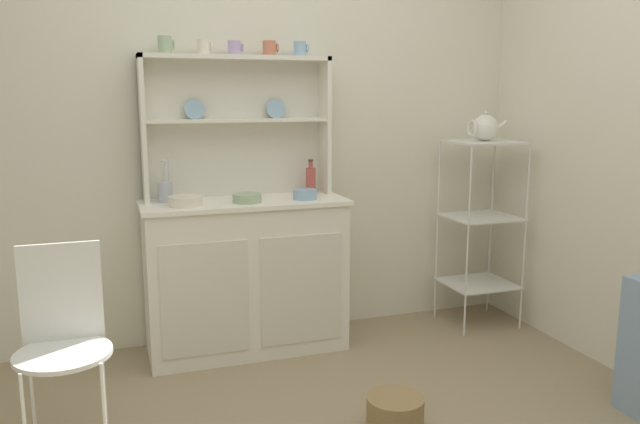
{
  "coord_description": "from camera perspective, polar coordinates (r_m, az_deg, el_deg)",
  "views": [
    {
      "loc": [
        -0.86,
        -1.97,
        1.42
      ],
      "look_at": [
        0.21,
        1.12,
        0.81
      ],
      "focal_mm": 35.65,
      "sensor_mm": 36.0,
      "label": 1
    }
  ],
  "objects": [
    {
      "name": "wire_chair",
      "position": [
        2.67,
        -22.1,
        -9.94
      ],
      "size": [
        0.36,
        0.36,
        0.85
      ],
      "rotation": [
        0.0,
        0.0,
        0.13
      ],
      "color": "white",
      "rests_on": "ground"
    },
    {
      "name": "hutch_cabinet",
      "position": [
        3.55,
        -6.68,
        -5.53
      ],
      "size": [
        1.11,
        0.45,
        0.85
      ],
      "color": "white",
      "rests_on": "ground"
    },
    {
      "name": "hutch_shelf_unit",
      "position": [
        3.58,
        -7.55,
        8.52
      ],
      "size": [
        1.03,
        0.18,
        0.77
      ],
      "color": "silver",
      "rests_on": "hutch_cabinet"
    },
    {
      "name": "bakers_rack",
      "position": [
        4.0,
        14.25,
        -0.12
      ],
      "size": [
        0.41,
        0.37,
        1.14
      ],
      "color": "silver",
      "rests_on": "ground"
    },
    {
      "name": "cup_sky_4",
      "position": [
        3.64,
        -1.79,
        14.42
      ],
      "size": [
        0.08,
        0.07,
        0.08
      ],
      "color": "#8EB2D1",
      "rests_on": "hutch_shelf_unit"
    },
    {
      "name": "porcelain_teapot",
      "position": [
        3.94,
        14.58,
        7.32
      ],
      "size": [
        0.25,
        0.16,
        0.18
      ],
      "color": "white",
      "rests_on": "bakers_rack"
    },
    {
      "name": "wall_back",
      "position": [
        3.7,
        -5.65,
        7.9
      ],
      "size": [
        3.84,
        0.05,
        2.5
      ],
      "primitive_type": "cube",
      "color": "silver",
      "rests_on": "ground"
    },
    {
      "name": "jam_bottle",
      "position": [
        3.64,
        -0.84,
        2.9
      ],
      "size": [
        0.06,
        0.06,
        0.2
      ],
      "color": "#B74C47",
      "rests_on": "hutch_cabinet"
    },
    {
      "name": "utensil_jar",
      "position": [
        3.47,
        -13.73,
        1.82
      ],
      "size": [
        0.08,
        0.08,
        0.25
      ],
      "color": "#B2B7C6",
      "rests_on": "hutch_cabinet"
    },
    {
      "name": "floor_basket",
      "position": [
        2.84,
        6.76,
        -17.62
      ],
      "size": [
        0.24,
        0.24,
        0.16
      ],
      "primitive_type": "cylinder",
      "color": "#93754C",
      "rests_on": "ground"
    },
    {
      "name": "bowl_floral_medium",
      "position": [
        3.39,
        -6.57,
        1.26
      ],
      "size": [
        0.15,
        0.15,
        0.05
      ],
      "primitive_type": "cylinder",
      "color": "#9EB78E",
      "rests_on": "hutch_cabinet"
    },
    {
      "name": "cup_lilac_2",
      "position": [
        3.54,
        -7.66,
        14.39
      ],
      "size": [
        0.08,
        0.07,
        0.08
      ],
      "color": "#B79ECC",
      "rests_on": "hutch_shelf_unit"
    },
    {
      "name": "bowl_mixing_large",
      "position": [
        3.34,
        -11.99,
        0.97
      ],
      "size": [
        0.18,
        0.18,
        0.05
      ],
      "primitive_type": "cylinder",
      "color": "silver",
      "rests_on": "hutch_cabinet"
    },
    {
      "name": "cup_terracotta_3",
      "position": [
        3.59,
        -4.56,
        14.44
      ],
      "size": [
        0.09,
        0.07,
        0.08
      ],
      "color": "#C67556",
      "rests_on": "hutch_shelf_unit"
    },
    {
      "name": "bowl_cream_small",
      "position": [
        3.47,
        -1.36,
        1.6
      ],
      "size": [
        0.13,
        0.13,
        0.05
      ],
      "primitive_type": "cylinder",
      "color": "#8EB2D1",
      "rests_on": "hutch_cabinet"
    },
    {
      "name": "cup_sage_0",
      "position": [
        3.49,
        -13.73,
        14.37
      ],
      "size": [
        0.08,
        0.07,
        0.09
      ],
      "color": "#9EB78E",
      "rests_on": "hutch_shelf_unit"
    },
    {
      "name": "cup_cream_1",
      "position": [
        3.51,
        -10.4,
        14.37
      ],
      "size": [
        0.08,
        0.07,
        0.08
      ],
      "color": "silver",
      "rests_on": "hutch_shelf_unit"
    }
  ]
}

